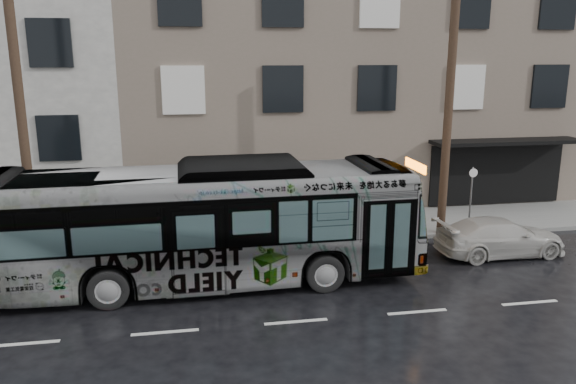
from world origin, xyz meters
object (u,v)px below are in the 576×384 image
bus (200,224)px  white_sedan (500,237)px  utility_pole_front (449,109)px  utility_pole_rear (21,116)px  sign_post (471,199)px

bus → white_sedan: bus is taller
utility_pole_front → utility_pole_rear: size_ratio=1.00×
bus → utility_pole_rear: bearing=60.5°
utility_pole_front → white_sedan: bearing=-63.9°
utility_pole_rear → sign_post: size_ratio=3.75×
utility_pole_rear → bus: utility_pole_rear is taller
sign_post → bus: bearing=-163.8°
utility_pole_front → sign_post: (1.10, 0.00, -3.30)m
utility_pole_rear → white_sedan: bearing=-8.3°
utility_pole_front → white_sedan: size_ratio=2.09×
utility_pole_front → sign_post: size_ratio=3.75×
white_sedan → sign_post: bearing=-2.0°
utility_pole_rear → bus: (5.26, -2.86, -2.88)m
utility_pole_rear → sign_post: bearing=0.0°
utility_pole_rear → sign_post: (15.10, 0.00, -3.30)m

